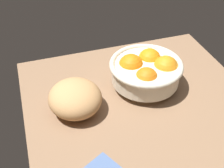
# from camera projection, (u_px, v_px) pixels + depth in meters

# --- Properties ---
(ground_plane) EXTENTS (0.66, 0.67, 0.03)m
(ground_plane) POSITION_uv_depth(u_px,v_px,m) (142.00, 109.00, 0.87)
(ground_plane) COLOR #846348
(fruit_bowl) EXTENTS (0.22, 0.22, 0.11)m
(fruit_bowl) POSITION_uv_depth(u_px,v_px,m) (146.00, 70.00, 0.89)
(fruit_bowl) COLOR beige
(fruit_bowl) RESTS_ON ground
(bread_loaf) EXTENTS (0.18, 0.18, 0.09)m
(bread_loaf) POSITION_uv_depth(u_px,v_px,m) (75.00, 98.00, 0.82)
(bread_loaf) COLOR tan
(bread_loaf) RESTS_ON ground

